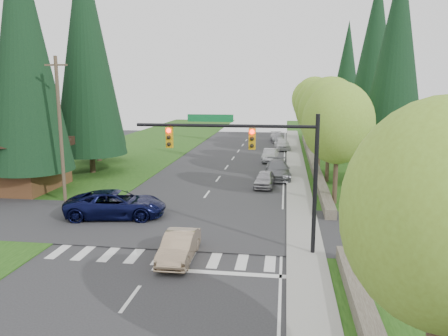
% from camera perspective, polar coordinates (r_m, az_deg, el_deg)
% --- Properties ---
extents(ground, '(120.00, 120.00, 0.00)m').
position_cam_1_polar(ground, '(18.74, -11.03, -15.01)').
color(ground, '#28282B').
rests_on(ground, ground).
extents(grass_east, '(14.00, 110.00, 0.06)m').
position_cam_1_polar(grass_east, '(37.49, 19.02, -2.22)').
color(grass_east, '#1A4211').
rests_on(grass_east, ground).
extents(grass_west, '(14.00, 110.00, 0.06)m').
position_cam_1_polar(grass_west, '(41.29, -19.14, -1.07)').
color(grass_west, '#1A4211').
rests_on(grass_west, ground).
extents(cross_street, '(120.00, 8.00, 0.10)m').
position_cam_1_polar(cross_street, '(25.87, -5.24, -7.48)').
color(cross_street, '#28282B').
rests_on(cross_street, ground).
extents(sidewalk_east, '(1.80, 80.00, 0.13)m').
position_cam_1_polar(sidewalk_east, '(38.75, 9.58, -1.31)').
color(sidewalk_east, gray).
rests_on(sidewalk_east, ground).
extents(curb_east, '(0.20, 80.00, 0.13)m').
position_cam_1_polar(curb_east, '(38.73, 8.33, -1.28)').
color(curb_east, gray).
rests_on(curb_east, ground).
extents(stone_wall_north, '(0.70, 40.00, 0.70)m').
position_cam_1_polar(stone_wall_north, '(46.63, 11.45, 1.02)').
color(stone_wall_north, '#4C4438').
rests_on(stone_wall_north, ground).
extents(traffic_signal, '(8.70, 0.37, 6.80)m').
position_cam_1_polar(traffic_signal, '(20.67, 4.14, 2.11)').
color(traffic_signal, black).
rests_on(traffic_signal, ground).
extents(brown_building, '(8.40, 8.40, 5.40)m').
position_cam_1_polar(brown_building, '(37.54, -25.61, 2.15)').
color(brown_building, '#4C2D19').
rests_on(brown_building, ground).
extents(utility_pole, '(1.60, 0.24, 10.00)m').
position_cam_1_polar(utility_pole, '(31.92, -20.60, 4.81)').
color(utility_pole, '#473828').
rests_on(utility_pole, ground).
extents(decid_tree_0, '(4.80, 4.80, 8.37)m').
position_cam_1_polar(decid_tree_0, '(30.19, 14.67, 5.71)').
color(decid_tree_0, '#38281C').
rests_on(decid_tree_0, ground).
extents(decid_tree_1, '(5.20, 5.20, 8.80)m').
position_cam_1_polar(decid_tree_1, '(37.13, 13.63, 6.95)').
color(decid_tree_1, '#38281C').
rests_on(decid_tree_1, ground).
extents(decid_tree_2, '(5.00, 5.00, 8.82)m').
position_cam_1_polar(decid_tree_2, '(44.07, 12.52, 7.73)').
color(decid_tree_2, '#38281C').
rests_on(decid_tree_2, ground).
extents(decid_tree_3, '(5.00, 5.00, 8.55)m').
position_cam_1_polar(decid_tree_3, '(51.06, 12.03, 7.84)').
color(decid_tree_3, '#38281C').
rests_on(decid_tree_3, ground).
extents(decid_tree_4, '(5.40, 5.40, 9.18)m').
position_cam_1_polar(decid_tree_4, '(58.03, 11.69, 8.58)').
color(decid_tree_4, '#38281C').
rests_on(decid_tree_4, ground).
extents(decid_tree_5, '(4.80, 4.80, 8.30)m').
position_cam_1_polar(decid_tree_5, '(65.03, 11.12, 8.35)').
color(decid_tree_5, '#38281C').
rests_on(decid_tree_5, ground).
extents(decid_tree_6, '(5.20, 5.20, 8.86)m').
position_cam_1_polar(decid_tree_6, '(72.01, 10.93, 8.84)').
color(decid_tree_6, '#38281C').
rests_on(decid_tree_6, ground).
extents(decid_tree_south, '(4.60, 4.60, 7.92)m').
position_cam_1_polar(decid_tree_south, '(10.88, 26.92, -5.47)').
color(decid_tree_south, '#38281C').
rests_on(decid_tree_south, ground).
extents(conifer_w_a, '(6.12, 6.12, 19.80)m').
position_cam_1_polar(conifer_w_a, '(35.38, -24.78, 14.21)').
color(conifer_w_a, '#38281C').
rests_on(conifer_w_a, ground).
extents(conifer_w_b, '(5.44, 5.44, 17.80)m').
position_cam_1_polar(conifer_w_b, '(40.30, -25.22, 12.21)').
color(conifer_w_b, '#38281C').
rests_on(conifer_w_b, ground).
extents(conifer_w_c, '(6.46, 6.46, 20.80)m').
position_cam_1_polar(conifer_w_c, '(41.96, -17.59, 14.69)').
color(conifer_w_c, '#38281C').
rests_on(conifer_w_c, ground).
extents(conifer_w_e, '(5.78, 5.78, 18.80)m').
position_cam_1_polar(conifer_w_e, '(48.18, -16.59, 12.98)').
color(conifer_w_e, '#38281C').
rests_on(conifer_w_e, ground).
extents(conifer_e_a, '(5.44, 5.44, 17.80)m').
position_cam_1_polar(conifer_e_a, '(36.87, 21.53, 12.71)').
color(conifer_e_a, '#38281C').
rests_on(conifer_e_a, ground).
extents(conifer_e_b, '(6.12, 6.12, 19.80)m').
position_cam_1_polar(conifer_e_b, '(50.81, 19.06, 13.27)').
color(conifer_e_b, '#38281C').
rests_on(conifer_e_b, ground).
extents(conifer_e_c, '(5.10, 5.10, 16.80)m').
position_cam_1_polar(conifer_e_c, '(64.43, 15.73, 11.47)').
color(conifer_e_c, '#38281C').
rests_on(conifer_e_c, ground).
extents(sedan_champagne, '(1.44, 3.99, 1.31)m').
position_cam_1_polar(sedan_champagne, '(20.86, -5.88, -10.16)').
color(sedan_champagne, tan).
rests_on(sedan_champagne, ground).
extents(suv_navy, '(6.45, 3.75, 1.69)m').
position_cam_1_polar(suv_navy, '(27.84, -13.90, -4.62)').
color(suv_navy, '#0A0D33').
rests_on(suv_navy, ground).
extents(parked_car_a, '(1.81, 3.86, 1.28)m').
position_cam_1_polar(parked_car_a, '(35.29, 5.36, -1.44)').
color(parked_car_a, '#A9A8AD').
rests_on(parked_car_a, ground).
extents(parked_car_b, '(2.47, 5.37, 1.52)m').
position_cam_1_polar(parked_car_b, '(38.60, 7.01, -0.23)').
color(parked_car_b, slate).
rests_on(parked_car_b, ground).
extents(parked_car_c, '(1.74, 4.16, 1.34)m').
position_cam_1_polar(parked_car_c, '(47.04, 6.07, 1.66)').
color(parked_car_c, '#A0A1A5').
rests_on(parked_car_c, ground).
extents(parked_car_d, '(2.28, 4.46, 1.45)m').
position_cam_1_polar(parked_car_d, '(55.70, 7.60, 3.11)').
color(parked_car_d, silver).
rests_on(parked_car_d, ground).
extents(parked_car_e, '(2.40, 4.76, 1.33)m').
position_cam_1_polar(parked_car_e, '(63.58, 6.97, 4.01)').
color(parked_car_e, '#9C9CA1').
rests_on(parked_car_e, ground).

